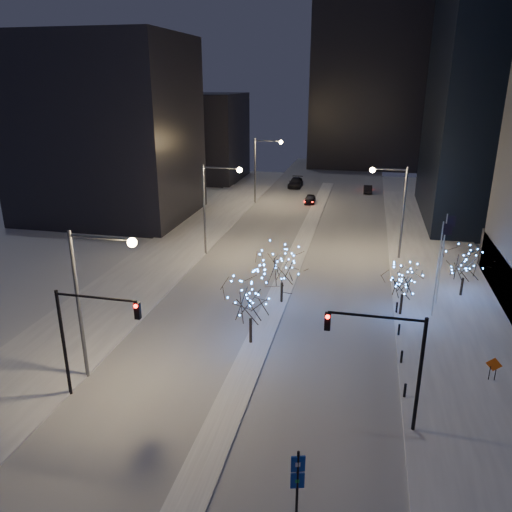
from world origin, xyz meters
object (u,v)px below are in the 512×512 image
(traffic_signal_west, at_px, (85,328))
(wayfinding_sign, at_px, (298,477))
(street_lamp_w_mid, at_px, (213,197))
(holiday_tree_median_far, at_px, (282,266))
(car_near, at_px, (310,199))
(car_mid, at_px, (368,189))
(traffic_signal_east, at_px, (391,353))
(street_lamp_w_near, at_px, (92,287))
(holiday_tree_median_near, at_px, (250,298))
(street_lamp_w_far, at_px, (262,162))
(street_lamp_east, at_px, (395,201))
(construction_sign, at_px, (494,367))
(holiday_tree_plaza_far, at_px, (465,264))
(car_far, at_px, (296,183))
(holiday_tree_plaza_near, at_px, (404,281))

(traffic_signal_west, xyz_separation_m, wayfinding_sign, (13.44, -6.00, -2.62))
(street_lamp_w_mid, distance_m, holiday_tree_median_far, 14.81)
(car_near, distance_m, car_mid, 13.26)
(traffic_signal_east, bearing_deg, street_lamp_w_near, 176.79)
(traffic_signal_east, distance_m, holiday_tree_median_near, 12.09)
(traffic_signal_east, height_order, car_mid, traffic_signal_east)
(street_lamp_w_far, bearing_deg, street_lamp_east, -49.15)
(construction_sign, bearing_deg, wayfinding_sign, -117.16)
(construction_sign, bearing_deg, holiday_tree_plaza_far, 101.46)
(car_mid, bearing_deg, traffic_signal_west, 74.10)
(car_mid, bearing_deg, street_lamp_w_near, 73.23)
(street_lamp_w_mid, relative_size, car_near, 2.49)
(traffic_signal_east, bearing_deg, holiday_tree_plaza_far, 70.51)
(street_lamp_w_mid, height_order, holiday_tree_plaza_far, street_lamp_w_mid)
(street_lamp_w_far, xyz_separation_m, holiday_tree_plaza_far, (24.93, -31.09, -3.35))
(car_far, bearing_deg, street_lamp_w_mid, -95.10)
(car_far, relative_size, wayfinding_sign, 1.60)
(street_lamp_w_near, xyz_separation_m, street_lamp_w_mid, (0.00, 25.00, 0.00))
(traffic_signal_west, distance_m, holiday_tree_median_near, 11.67)
(traffic_signal_west, height_order, holiday_tree_plaza_near, traffic_signal_west)
(street_lamp_w_near, distance_m, traffic_signal_west, 2.70)
(car_near, bearing_deg, traffic_signal_west, -99.67)
(street_lamp_w_mid, relative_size, holiday_tree_median_far, 1.96)
(holiday_tree_plaza_far, bearing_deg, street_lamp_w_far, 128.72)
(holiday_tree_median_near, xyz_separation_m, wayfinding_sign, (5.50, -14.48, -1.58))
(street_lamp_w_near, relative_size, street_lamp_w_far, 1.00)
(car_mid, height_order, holiday_tree_plaza_far, holiday_tree_plaza_far)
(street_lamp_w_mid, distance_m, car_near, 28.27)
(street_lamp_east, bearing_deg, car_near, 116.10)
(street_lamp_east, distance_m, holiday_tree_plaza_near, 14.61)
(street_lamp_w_near, bearing_deg, car_mid, 75.24)
(street_lamp_w_mid, relative_size, construction_sign, 6.14)
(street_lamp_w_near, height_order, car_far, street_lamp_w_near)
(street_lamp_w_mid, relative_size, traffic_signal_west, 1.43)
(holiday_tree_median_near, distance_m, construction_sign, 16.55)
(street_lamp_w_mid, relative_size, traffic_signal_east, 1.43)
(holiday_tree_plaza_near, distance_m, wayfinding_sign, 22.49)
(car_far, bearing_deg, holiday_tree_plaza_far, -64.41)
(traffic_signal_east, relative_size, construction_sign, 4.30)
(holiday_tree_median_far, xyz_separation_m, holiday_tree_plaza_near, (10.00, -0.22, -0.32))
(street_lamp_east, distance_m, holiday_tree_median_far, 17.23)
(construction_sign, bearing_deg, street_lamp_w_near, -156.03)
(wayfinding_sign, bearing_deg, street_lamp_w_near, 132.78)
(holiday_tree_median_far, bearing_deg, holiday_tree_median_near, -97.57)
(street_lamp_east, relative_size, wayfinding_sign, 2.86)
(car_far, xyz_separation_m, holiday_tree_median_near, (5.05, -57.21, 2.91))
(street_lamp_w_mid, height_order, wayfinding_sign, street_lamp_w_mid)
(traffic_signal_west, xyz_separation_m, holiday_tree_plaza_far, (24.43, 20.91, -1.62))
(street_lamp_w_near, relative_size, traffic_signal_west, 1.43)
(holiday_tree_median_far, distance_m, wayfinding_sign, 22.50)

